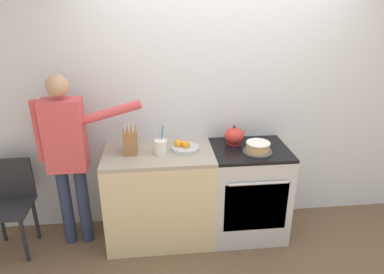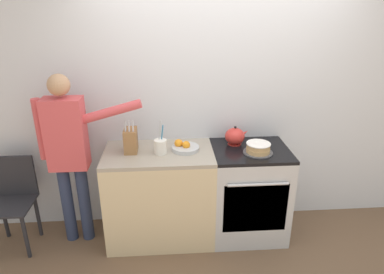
# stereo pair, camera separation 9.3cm
# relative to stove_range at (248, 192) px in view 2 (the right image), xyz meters

# --- Properties ---
(ground_plane) EXTENTS (16.00, 16.00, 0.00)m
(ground_plane) POSITION_rel_stove_range_xyz_m (-0.25, -0.30, -0.46)
(ground_plane) COLOR brown
(wall_back) EXTENTS (8.00, 0.04, 2.60)m
(wall_back) POSITION_rel_stove_range_xyz_m (-0.25, 0.33, 0.84)
(wall_back) COLOR silver
(wall_back) RESTS_ON ground_plane
(counter_cabinet) EXTENTS (1.00, 0.60, 0.92)m
(counter_cabinet) POSITION_rel_stove_range_xyz_m (-0.86, 0.00, -0.00)
(counter_cabinet) COLOR beige
(counter_cabinet) RESTS_ON ground_plane
(stove_range) EXTENTS (0.71, 0.64, 0.92)m
(stove_range) POSITION_rel_stove_range_xyz_m (0.00, 0.00, 0.00)
(stove_range) COLOR #B7BABF
(stove_range) RESTS_ON ground_plane
(layer_cake) EXTENTS (0.27, 0.27, 0.10)m
(layer_cake) POSITION_rel_stove_range_xyz_m (0.04, -0.08, 0.50)
(layer_cake) COLOR #4C4C51
(layer_cake) RESTS_ON stove_range
(tea_kettle) EXTENTS (0.23, 0.19, 0.18)m
(tea_kettle) POSITION_rel_stove_range_xyz_m (-0.13, 0.14, 0.54)
(tea_kettle) COLOR red
(tea_kettle) RESTS_ON stove_range
(knife_block) EXTENTS (0.11, 0.18, 0.31)m
(knife_block) POSITION_rel_stove_range_xyz_m (-1.10, 0.03, 0.57)
(knife_block) COLOR olive
(knife_block) RESTS_ON counter_cabinet
(utensil_crock) EXTENTS (0.11, 0.11, 0.31)m
(utensil_crock) POSITION_rel_stove_range_xyz_m (-0.84, -0.03, 0.53)
(utensil_crock) COLOR silver
(utensil_crock) RESTS_ON counter_cabinet
(fruit_bowl) EXTENTS (0.25, 0.25, 0.10)m
(fruit_bowl) POSITION_rel_stove_range_xyz_m (-0.62, 0.03, 0.49)
(fruit_bowl) COLOR #B7BABF
(fruit_bowl) RESTS_ON counter_cabinet
(person_baker) EXTENTS (0.93, 0.20, 1.64)m
(person_baker) POSITION_rel_stove_range_xyz_m (-1.65, 0.01, 0.52)
(person_baker) COLOR #283351
(person_baker) RESTS_ON ground_plane
(dining_chair) EXTENTS (0.40, 0.40, 0.87)m
(dining_chair) POSITION_rel_stove_range_xyz_m (-2.23, 0.01, 0.04)
(dining_chair) COLOR #232328
(dining_chair) RESTS_ON ground_plane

